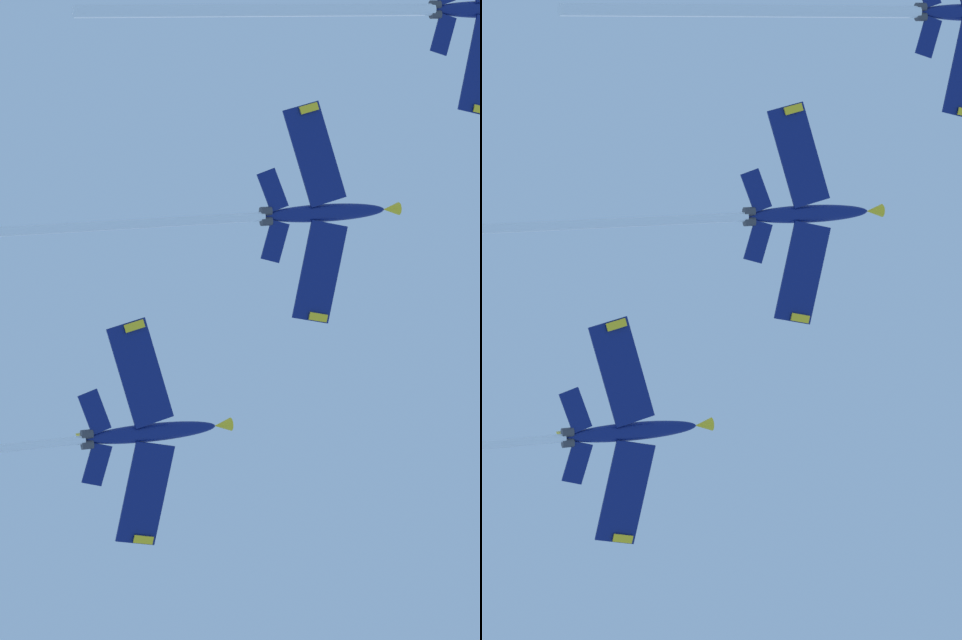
% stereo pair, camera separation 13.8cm
% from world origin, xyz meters
% --- Properties ---
extents(jet_lead, '(26.10, 40.71, 19.76)m').
position_xyz_m(jet_lead, '(4.88, 8.54, 128.04)').
color(jet_lead, navy).
extents(jet_second, '(29.09, 47.91, 21.39)m').
position_xyz_m(jet_second, '(-18.61, 1.66, 120.63)').
color(jet_second, navy).
extents(jet_third, '(25.25, 41.18, 19.28)m').
position_xyz_m(jet_third, '(-40.45, -2.04, 115.53)').
color(jet_third, navy).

